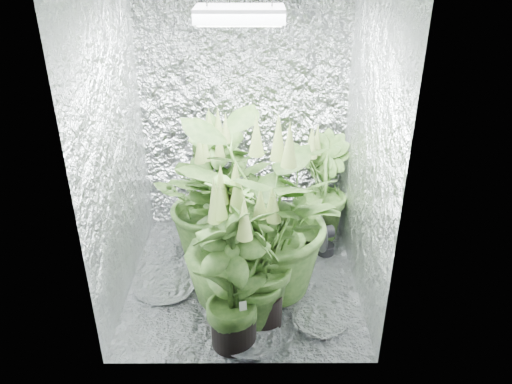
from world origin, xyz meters
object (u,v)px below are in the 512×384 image
at_px(plant_g, 261,267).
at_px(circulation_fan, 323,238).
at_px(plant_b, 222,179).
at_px(plant_d, 226,242).
at_px(plant_a, 212,199).
at_px(plant_f, 232,278).
at_px(grow_lamp, 240,15).
at_px(plant_e, 267,217).
at_px(plant_c, 321,190).

xyz_separation_m(plant_g, circulation_fan, (0.48, 0.77, -0.29)).
height_order(plant_b, plant_d, plant_d).
height_order(plant_b, circulation_fan, plant_b).
relative_size(plant_a, plant_f, 0.98).
relative_size(grow_lamp, plant_e, 0.36).
bearing_deg(plant_f, grow_lamp, 85.96).
xyz_separation_m(grow_lamp, plant_a, (-0.23, 0.33, -1.34)).
distance_m(grow_lamp, plant_d, 1.37).
relative_size(grow_lamp, plant_g, 0.52).
height_order(plant_d, plant_f, plant_d).
xyz_separation_m(plant_a, plant_c, (0.84, 0.26, -0.06)).
bearing_deg(plant_b, grow_lamp, -74.59).
relative_size(plant_c, plant_f, 0.88).
height_order(plant_a, plant_g, plant_a).
relative_size(plant_f, plant_g, 1.11).
distance_m(plant_d, plant_e, 0.31).
distance_m(grow_lamp, plant_f, 1.48).
bearing_deg(plant_c, plant_d, -129.97).
distance_m(plant_a, plant_e, 0.65).
xyz_separation_m(plant_c, circulation_fan, (-0.00, -0.26, -0.28)).
bearing_deg(plant_e, plant_c, 59.42).
height_order(plant_a, plant_c, plant_a).
distance_m(plant_c, plant_f, 1.38).
distance_m(plant_g, circulation_fan, 0.96).
xyz_separation_m(grow_lamp, plant_b, (-0.18, 0.64, -1.33)).
bearing_deg(plant_a, plant_d, -77.32).
bearing_deg(plant_e, plant_d, -161.25).
distance_m(plant_a, plant_d, 0.60).
height_order(plant_a, circulation_fan, plant_a).
xyz_separation_m(plant_a, plant_f, (0.19, -0.96, 0.00)).
height_order(plant_c, plant_d, plant_d).
bearing_deg(plant_b, plant_c, -4.14).
bearing_deg(plant_d, plant_a, 102.68).
relative_size(plant_c, plant_e, 0.67).
relative_size(plant_c, circulation_fan, 2.69).
height_order(grow_lamp, plant_g, grow_lamp).
height_order(grow_lamp, plant_f, grow_lamp).
bearing_deg(plant_d, plant_c, 50.03).
xyz_separation_m(plant_a, plant_b, (0.06, 0.31, 0.01)).
distance_m(plant_a, plant_c, 0.88).
bearing_deg(circulation_fan, grow_lamp, -168.16).
bearing_deg(plant_c, plant_a, -162.98).
bearing_deg(plant_b, plant_f, -84.07).
height_order(plant_e, circulation_fan, plant_e).
bearing_deg(plant_g, plant_e, 81.79).
bearing_deg(circulation_fan, plant_d, -156.39).
bearing_deg(circulation_fan, plant_e, -147.87).
relative_size(grow_lamp, plant_d, 0.47).
distance_m(plant_b, plant_g, 1.13).
bearing_deg(plant_e, plant_g, -98.21).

